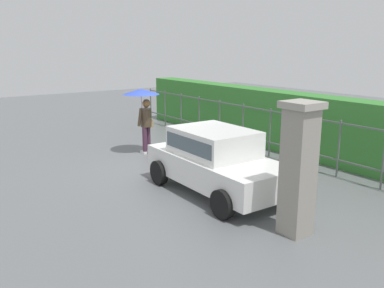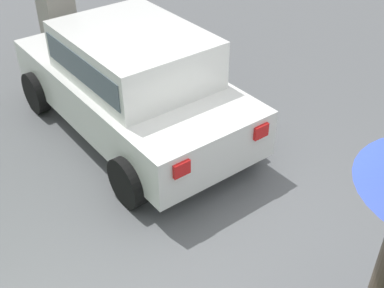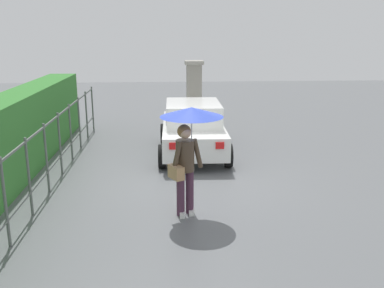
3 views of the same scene
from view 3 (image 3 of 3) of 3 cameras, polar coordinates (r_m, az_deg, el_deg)
The scene contains 5 objects.
ground_plane at distance 9.85m, azimuth -0.01°, elevation -5.09°, with size 40.00×40.00×0.00m, color slate.
car at distance 11.84m, azimuth 0.12°, elevation 2.38°, with size 3.76×1.91×1.48m.
pedestrian at distance 7.69m, azimuth -0.46°, elevation 1.35°, with size 1.14×1.14×2.05m.
gate_pillar at distance 14.30m, azimuth 0.27°, elevation 6.31°, with size 0.60×0.60×2.42m.
fence_section at distance 9.54m, azimuth -18.84°, elevation -1.36°, with size 12.23×0.05×1.50m.
Camera 3 is at (-9.24, 0.59, 3.35)m, focal length 40.09 mm.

